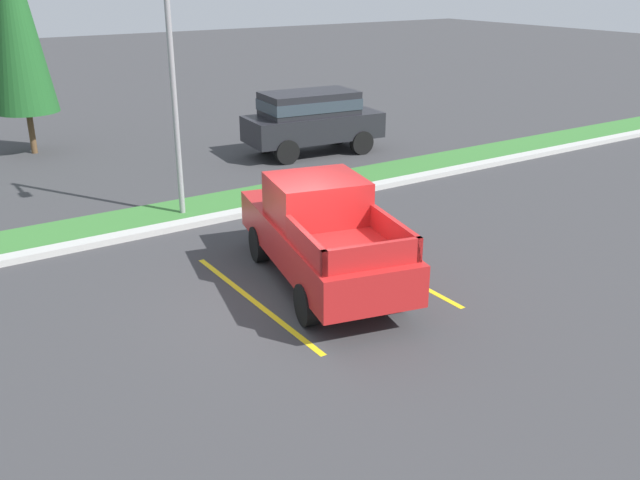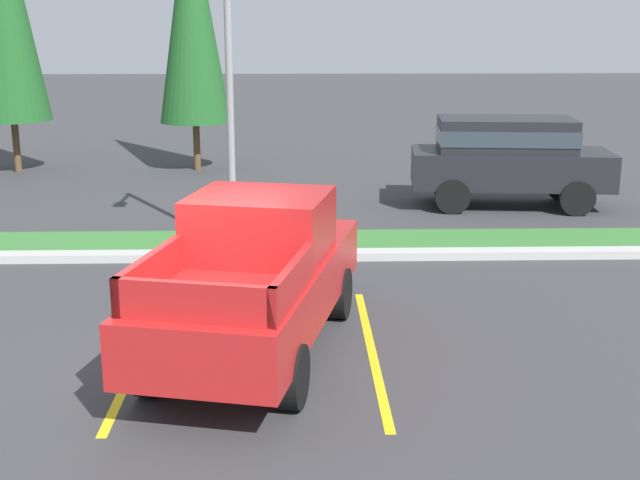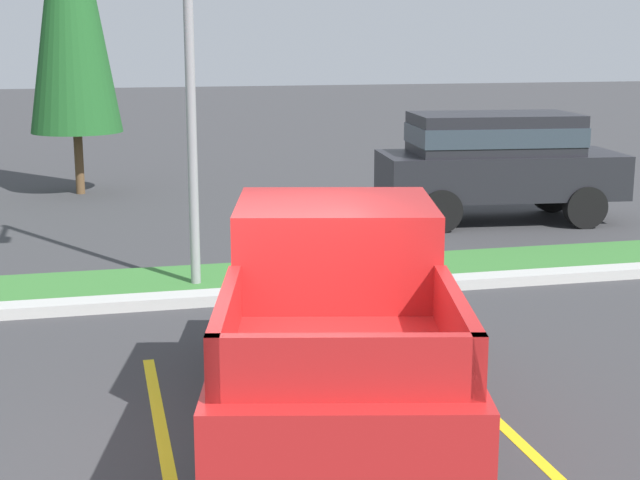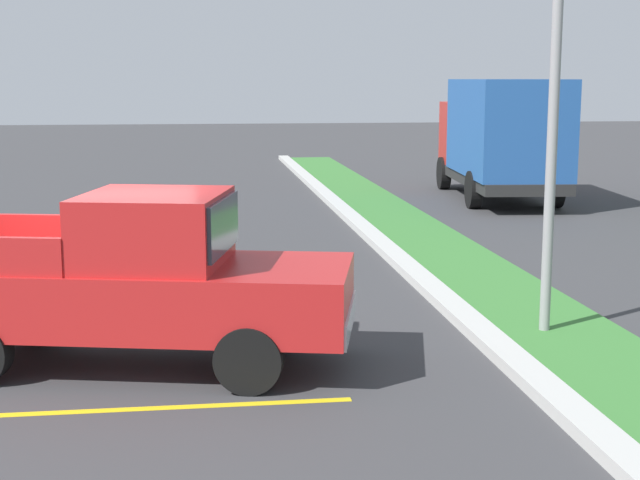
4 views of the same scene
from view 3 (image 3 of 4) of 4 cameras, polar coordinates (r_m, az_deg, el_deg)
ground_plane at (r=8.25m, az=-4.12°, el=-13.35°), size 120.00×120.00×0.00m
parking_line_near at (r=8.60m, az=-9.36°, el=-12.34°), size 0.12×4.80×0.01m
parking_line_far at (r=9.30m, az=10.39°, el=-10.44°), size 0.12×4.80×0.01m
curb_strip at (r=12.88m, az=-7.78°, el=-3.55°), size 56.00×0.40×0.15m
grass_median at (r=13.95m, az=-8.24°, el=-2.52°), size 56.00×1.80×0.06m
pickup_truck_main at (r=8.50m, az=0.95°, el=-4.98°), size 3.01×5.51×2.10m
suv_distant at (r=18.56m, az=10.66°, el=4.87°), size 4.76×2.30×2.10m
street_light at (r=13.15m, az=-7.86°, el=12.64°), size 0.24×1.49×6.27m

